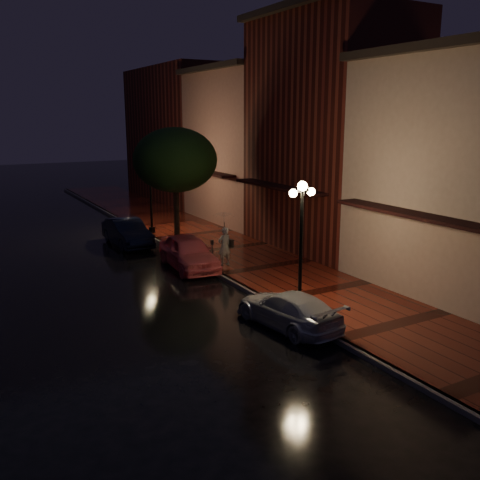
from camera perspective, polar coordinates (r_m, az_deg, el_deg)
ground at (r=22.02m, az=-2.03°, el=-3.99°), size 120.00×120.00×0.00m
sidewalk at (r=23.08m, az=2.94°, el=-3.00°), size 4.50×60.00×0.15m
curb at (r=22.00m, az=-2.03°, el=-3.80°), size 0.25×60.00×0.15m
storefront_near at (r=21.06m, az=23.24°, el=6.00°), size 5.00×8.00×8.50m
storefront_mid at (r=26.59m, az=9.56°, el=10.84°), size 5.00×8.00×11.00m
storefront_far at (r=33.24m, az=0.72°, el=9.71°), size 5.00×8.00×9.00m
storefront_extra at (r=42.16m, az=-6.24°, el=11.04°), size 5.00×12.00×10.00m
streetlamp_near at (r=17.40m, az=6.53°, el=0.16°), size 0.96×0.36×4.31m
streetlamp_far at (r=29.71m, az=-9.52°, el=5.45°), size 0.96×0.36×4.31m
street_tree at (r=26.84m, az=-6.90°, el=8.26°), size 4.16×4.16×5.80m
pink_car at (r=23.22m, az=-5.51°, el=-1.28°), size 2.05×4.39×1.45m
navy_car at (r=27.76m, az=-11.95°, el=0.81°), size 1.54×4.22×1.38m
silver_car at (r=16.90m, az=5.16°, el=-7.40°), size 2.04×4.09×1.14m
woman_with_umbrella at (r=22.87m, az=-1.67°, el=1.07°), size 0.97×0.99×2.35m
parking_meter at (r=22.79m, az=-2.98°, el=-1.15°), size 0.11×0.09×1.18m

